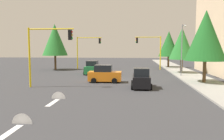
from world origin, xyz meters
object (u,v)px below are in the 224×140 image
tree_roadside_far (169,44)px  car_black (141,79)px  car_orange (105,74)px  street_lamp_curbside (182,44)px  tree_roadside_mid (182,44)px  tree_roadside_near (206,36)px  traffic_signal_near_right (47,45)px  tree_opposite_side (55,40)px  car_green (92,68)px  traffic_signal_far_left (150,46)px  traffic_signal_far_right (87,46)px

tree_roadside_far → car_black: size_ratio=1.94×
tree_roadside_far → car_orange: 22.68m
street_lamp_curbside → tree_roadside_mid: size_ratio=1.01×
tree_roadside_far → tree_roadside_near: 20.03m
traffic_signal_near_right → tree_opposite_side: (-18.00, -5.27, 1.12)m
car_black → car_orange: bearing=-130.6°
tree_roadside_mid → car_green: (2.15, -13.33, -3.62)m
car_orange → car_green: bearing=-160.3°
traffic_signal_near_right → street_lamp_curbside: size_ratio=0.84×
tree_roadside_far → traffic_signal_far_left: bearing=-43.3°
traffic_signal_near_right → street_lamp_curbside: bearing=122.8°
tree_roadside_near → car_orange: 11.84m
tree_roadside_far → car_black: 24.49m
car_orange → car_black: 5.31m
traffic_signal_near_right → car_green: size_ratio=1.57×
traffic_signal_far_right → tree_opposite_side: size_ratio=0.73×
car_orange → tree_roadside_far: bearing=153.4°
traffic_signal_far_left → car_green: (8.15, -9.07, -3.27)m
traffic_signal_far_right → tree_opposite_side: bearing=-69.2°
tree_opposite_side → car_green: size_ratio=2.14×
tree_roadside_far → tree_opposite_side: (6.00, -20.50, 0.65)m
tree_opposite_side → car_orange: bearing=36.8°
tree_opposite_side → tree_roadside_mid: size_ratio=1.16×
traffic_signal_far_right → car_green: size_ratio=1.56×
traffic_signal_near_right → traffic_signal_far_left: bearing=150.2°
street_lamp_curbside → tree_opposite_side: tree_opposite_side is taller
traffic_signal_far_right → car_black: 21.77m
street_lamp_curbside → tree_roadside_far: (-14.39, 0.30, 0.27)m
traffic_signal_near_right → traffic_signal_far_right: bearing=180.0°
tree_roadside_near → car_black: bearing=-63.7°
car_green → tree_roadside_far: bearing=133.4°
tree_roadside_mid → traffic_signal_far_left: bearing=-144.6°
tree_opposite_side → tree_roadside_mid: (4.00, 21.00, -0.75)m
street_lamp_curbside → car_green: size_ratio=1.87×
traffic_signal_far_left → street_lamp_curbside: size_ratio=0.84×
car_orange → car_green: 8.34m
tree_opposite_side → traffic_signal_near_right: bearing=16.3°
street_lamp_curbside → tree_roadside_mid: 4.47m
traffic_signal_near_right → tree_opposite_side: tree_opposite_side is taller
car_green → car_black: 13.21m
tree_roadside_far → tree_roadside_mid: size_ratio=1.02×
tree_roadside_near → street_lamp_curbside: bearing=-167.0°
traffic_signal_far_right → car_green: (8.15, 2.39, -3.23)m
tree_roadside_far → car_orange: size_ratio=1.90×
tree_roadside_mid → car_green: bearing=-80.8°
traffic_signal_far_right → tree_opposite_side: 5.76m
car_green → tree_opposite_side: bearing=-128.7°
tree_roadside_far → car_orange: bearing=-26.6°
traffic_signal_far_right → street_lamp_curbside: 18.18m
traffic_signal_near_right → car_orange: traffic_signal_near_right is taller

